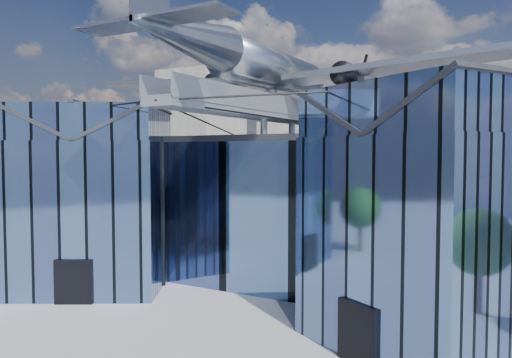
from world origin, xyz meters
The scene contains 4 objects.
ground_plane centered at (0.00, 0.00, 0.00)m, with size 120.00×120.00×0.00m, color gray.
museum centered at (0.00, 5.82, 5.54)m, with size 32.88×24.50×17.60m.
bg_towers centered at (1.45, 50.49, 10.01)m, with size 77.00×24.50×26.00m.
tree_side_w centered at (-23.66, 7.30, 3.91)m, with size 4.86×4.86×5.78m.
Camera 1 is at (14.77, -24.10, 8.77)m, focal length 35.00 mm.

